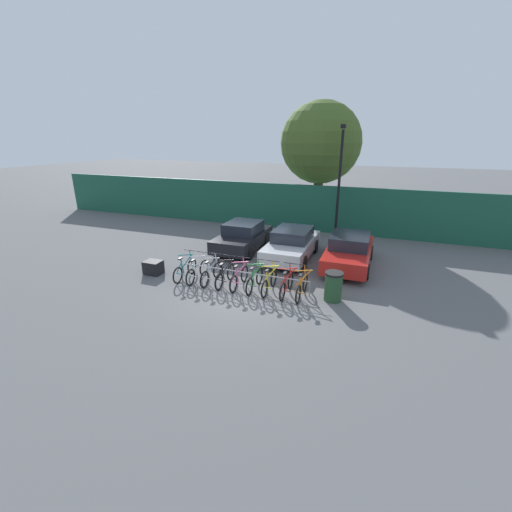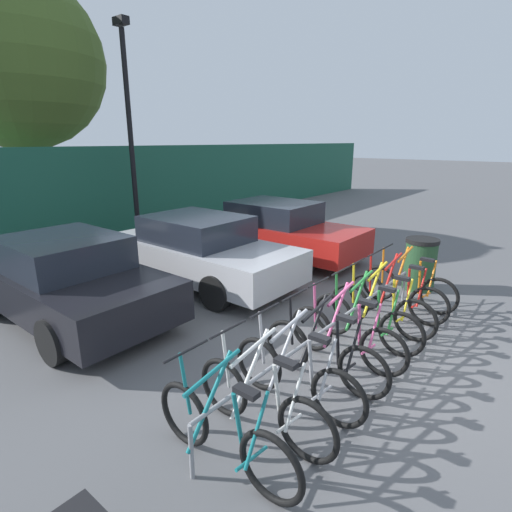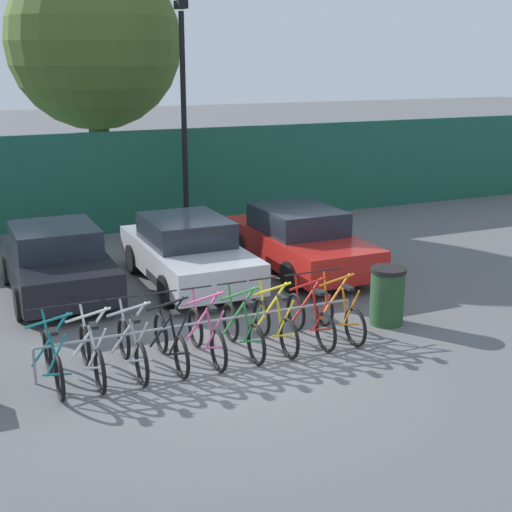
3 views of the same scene
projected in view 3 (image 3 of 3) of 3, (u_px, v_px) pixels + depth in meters
name	position (u px, v px, depth m)	size (l,w,h in m)	color
ground_plane	(243.00, 367.00, 10.95)	(120.00, 120.00, 0.00)	#59595B
hoarding_wall	(103.00, 184.00, 18.94)	(36.00, 0.16, 2.71)	#19513D
bike_rack	(205.00, 325.00, 11.27)	(5.29, 0.04, 0.57)	gray
bicycle_teal	(53.00, 361.00, 10.23)	(0.68, 1.71, 1.05)	black
bicycle_white	(92.00, 355.00, 10.45)	(0.68, 1.71, 1.05)	black
bicycle_silver	(132.00, 348.00, 10.69)	(0.68, 1.71, 1.05)	black
bicycle_black	(171.00, 342.00, 10.93)	(0.68, 1.71, 1.05)	black
bicycle_pink	(206.00, 336.00, 11.16)	(0.68, 1.71, 1.05)	black
bicycle_green	(243.00, 330.00, 11.40)	(0.68, 1.71, 1.05)	black
bicycle_yellow	(275.00, 325.00, 11.63)	(0.68, 1.71, 1.05)	black
bicycle_red	(310.00, 319.00, 11.88)	(0.68, 1.71, 1.05)	black
bicycle_orange	(339.00, 314.00, 12.10)	(0.68, 1.71, 1.05)	black
car_black	(57.00, 261.00, 14.11)	(1.91, 3.98, 1.40)	black
car_silver	(187.00, 251.00, 14.83)	(1.91, 4.27, 1.40)	#B7B7BC
car_red	(299.00, 240.00, 15.78)	(1.91, 4.41, 1.40)	red
lamp_post	(184.00, 108.00, 18.31)	(0.24, 0.44, 5.95)	black
trash_bin	(387.00, 296.00, 12.61)	(0.63, 0.63, 1.03)	#234728
tree_behind_hoarding	(94.00, 43.00, 19.70)	(4.82, 4.82, 7.42)	brown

